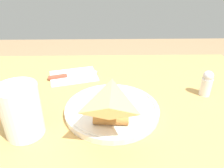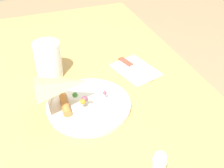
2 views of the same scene
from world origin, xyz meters
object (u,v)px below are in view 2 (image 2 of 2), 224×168
(dining_table, at_px, (72,105))
(plate_pizza, at_px, (88,104))
(milk_glass, at_px, (48,61))
(butter_knife, at_px, (134,67))
(salt_shaker, at_px, (159,164))
(napkin_folded, at_px, (135,69))

(dining_table, xyz_separation_m, plate_pizza, (0.13, 0.03, 0.10))
(milk_glass, height_order, butter_knife, milk_glass)
(dining_table, height_order, salt_shaker, salt_shaker)
(dining_table, height_order, milk_glass, milk_glass)
(dining_table, xyz_separation_m, napkin_folded, (-0.00, 0.24, 0.09))
(milk_glass, bearing_deg, dining_table, 34.77)
(milk_glass, xyz_separation_m, butter_knife, (0.06, 0.29, -0.05))
(milk_glass, height_order, salt_shaker, milk_glass)
(butter_knife, bearing_deg, salt_shaker, -33.71)
(milk_glass, distance_m, napkin_folded, 0.31)
(butter_knife, relative_size, salt_shaker, 2.16)
(napkin_folded, bearing_deg, milk_glass, -103.68)
(dining_table, xyz_separation_m, butter_knife, (-0.01, 0.24, 0.10))
(napkin_folded, bearing_deg, dining_table, -89.43)
(dining_table, height_order, butter_knife, butter_knife)
(napkin_folded, height_order, salt_shaker, salt_shaker)
(milk_glass, distance_m, butter_knife, 0.30)
(milk_glass, distance_m, salt_shaker, 0.52)
(salt_shaker, bearing_deg, plate_pizza, -163.41)
(dining_table, bearing_deg, milk_glass, -145.23)
(plate_pizza, relative_size, salt_shaker, 3.16)
(butter_knife, bearing_deg, dining_table, -104.62)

